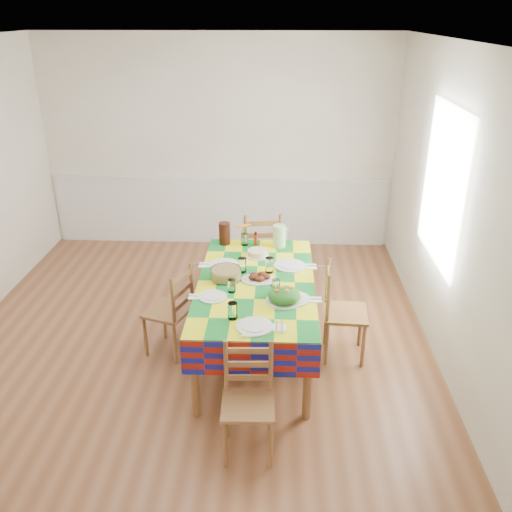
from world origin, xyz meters
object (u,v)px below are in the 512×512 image
Objects in this scene: chair_right at (341,313)px; tea_pitcher at (225,233)px; dining_table at (256,290)px; green_pitcher at (279,236)px; chair_far at (261,253)px; chair_near at (248,402)px; meat_platter at (259,278)px; chair_left at (172,312)px.

tea_pitcher is at bearing 56.71° from chair_right.
dining_table is 0.79m from chair_right.
green_pitcher is 0.59m from chair_far.
chair_far is (-0.19, 0.41, -0.38)m from green_pitcher.
chair_near is at bearing -90.07° from dining_table.
chair_right reaches higher than chair_near.
chair_near is (-0.03, -1.23, -0.36)m from meat_platter.
green_pitcher is 0.26× the size of chair_left.
chair_far is (0.01, 2.40, 0.07)m from chair_near.
chair_near is (0.36, -2.04, -0.44)m from tea_pitcher.
meat_platter is at bearing 43.02° from dining_table.
chair_left is 1.53m from chair_right.
meat_platter is (0.02, 0.02, 0.11)m from dining_table.
green_pitcher is at bearing 82.12° from chair_near.
dining_table is 0.80m from chair_left.
chair_far is at bearing 89.71° from dining_table.
dining_table is 1.96× the size of chair_far.
chair_left is at bearing -140.15° from green_pitcher.
chair_left is at bearing 93.86° from chair_right.
chair_far reaches higher than green_pitcher.
chair_near is 0.97× the size of chair_left.
green_pitcher is at bearing 75.91° from dining_table.
tea_pitcher is 0.26× the size of chair_left.
chair_near is at bearing -95.72° from green_pitcher.
chair_right is at bearing 55.55° from chair_near.
tea_pitcher reaches higher than chair_near.
dining_table is at bearing -136.98° from meat_platter.
chair_far is at bearing 87.66° from chair_near.
chair_far is (0.01, 1.20, -0.18)m from dining_table.
tea_pitcher is 0.27× the size of chair_near.
dining_table is at bearing 93.44° from chair_right.
chair_left is (-0.79, -0.04, -0.34)m from meat_platter.
dining_table is at bearing 87.77° from chair_near.
green_pitcher is 0.25× the size of chair_right.
chair_right is at bearing -36.55° from tea_pitcher.
dining_table is 0.84m from green_pitcher.
chair_far is 1.41m from chair_right.
chair_far reaches higher than chair_left.
chair_near is at bearing 82.14° from chair_far.
chair_left is (-0.41, -0.84, -0.43)m from tea_pitcher.
dining_table is 1.23m from chair_near.
chair_far is at bearing 90.92° from meat_platter.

